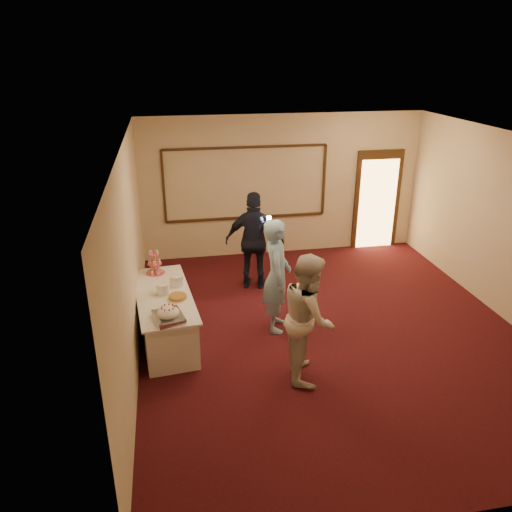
{
  "coord_description": "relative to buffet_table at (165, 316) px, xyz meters",
  "views": [
    {
      "loc": [
        -2.43,
        -6.6,
        4.2
      ],
      "look_at": [
        -1.11,
        0.61,
        1.15
      ],
      "focal_mm": 35.0,
      "sensor_mm": 36.0,
      "label": 1
    }
  ],
  "objects": [
    {
      "name": "guest",
      "position": [
        1.69,
        1.56,
        0.54
      ],
      "size": [
        1.16,
        0.7,
        1.85
      ],
      "primitive_type": "imported",
      "rotation": [
        0.0,
        0.0,
        2.9
      ],
      "color": "black",
      "rests_on": "floor"
    },
    {
      "name": "buffet_table",
      "position": [
        0.0,
        0.0,
        0.0
      ],
      "size": [
        1.02,
        2.16,
        0.77
      ],
      "color": "silver",
      "rests_on": "floor"
    },
    {
      "name": "camera_flash",
      "position": [
        1.92,
        1.44,
        1.02
      ],
      "size": [
        0.08,
        0.05,
        0.05
      ],
      "primitive_type": "cube",
      "rotation": [
        0.0,
        0.0,
        0.15
      ],
      "color": "white",
      "rests_on": "guest"
    },
    {
      "name": "plate_stack_a",
      "position": [
        -0.0,
        0.01,
        0.47
      ],
      "size": [
        0.21,
        0.21,
        0.17
      ],
      "color": "white",
      "rests_on": "buffet_table"
    },
    {
      "name": "woman",
      "position": [
        1.9,
        -1.28,
        0.51
      ],
      "size": [
        0.83,
        0.98,
        1.79
      ],
      "primitive_type": "imported",
      "rotation": [
        0.0,
        0.0,
        1.39
      ],
      "color": "beige",
      "rests_on": "floor"
    },
    {
      "name": "doorway",
      "position": [
        4.74,
        3.17,
        0.69
      ],
      "size": [
        1.05,
        0.07,
        2.2
      ],
      "color": "#35230F",
      "rests_on": "floor"
    },
    {
      "name": "floor",
      "position": [
        2.59,
        -0.28,
        -0.39
      ],
      "size": [
        7.0,
        7.0,
        0.0
      ],
      "primitive_type": "plane",
      "color": "black",
      "rests_on": "ground"
    },
    {
      "name": "plate_stack_b",
      "position": [
        0.21,
        0.26,
        0.47
      ],
      "size": [
        0.21,
        0.21,
        0.17
      ],
      "color": "white",
      "rests_on": "buffet_table"
    },
    {
      "name": "man",
      "position": [
        1.76,
        0.01,
        0.54
      ],
      "size": [
        0.57,
        0.75,
        1.85
      ],
      "primitive_type": "imported",
      "rotation": [
        0.0,
        0.0,
        1.37
      ],
      "color": "#83ACCC",
      "rests_on": "floor"
    },
    {
      "name": "tart",
      "position": [
        0.21,
        -0.2,
        0.41
      ],
      "size": [
        0.31,
        0.31,
        0.06
      ],
      "color": "white",
      "rests_on": "buffet_table"
    },
    {
      "name": "pavlova_tray",
      "position": [
        0.06,
        -0.79,
        0.46
      ],
      "size": [
        0.47,
        0.55,
        0.19
      ],
      "color": "#B8BCBF",
      "rests_on": "buffet_table"
    },
    {
      "name": "wall_molding",
      "position": [
        1.79,
        3.19,
        1.21
      ],
      "size": [
        3.45,
        0.04,
        1.55
      ],
      "color": "#35230F",
      "rests_on": "room_walls"
    },
    {
      "name": "room_walls",
      "position": [
        2.59,
        -0.28,
        1.64
      ],
      "size": [
        6.04,
        7.04,
        3.02
      ],
      "color": "beige",
      "rests_on": "floor"
    },
    {
      "name": "cupcake_stand",
      "position": [
        -0.12,
        0.8,
        0.54
      ],
      "size": [
        0.31,
        0.31,
        0.45
      ],
      "color": "#DD425F",
      "rests_on": "buffet_table"
    }
  ]
}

